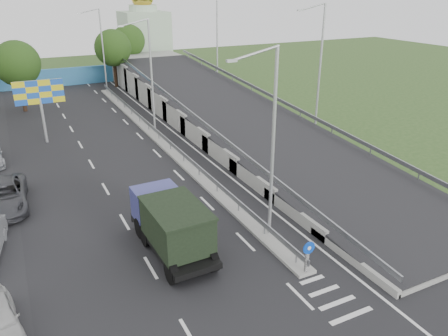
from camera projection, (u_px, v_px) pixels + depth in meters
ground at (336, 302)px, 19.10m from camera, size 160.00×160.00×0.00m
road_surface at (139, 161)px, 34.38m from camera, size 26.00×90.00×0.04m
median at (159, 140)px, 38.88m from camera, size 1.00×44.00×0.20m
overpass_ramp at (234, 112)px, 41.32m from camera, size 10.00×50.00×3.50m
median_guardrail at (159, 133)px, 38.63m from camera, size 0.09×44.00×0.71m
sign_bollard at (307, 257)px, 20.50m from camera, size 0.64×0.23×1.67m
lamp_post_near at (270, 137)px, 21.85m from camera, size 2.74×0.18×10.08m
lamp_post_mid at (149, 72)px, 38.37m from camera, size 2.74×0.18×10.08m
lamp_post_far at (101, 46)px, 54.89m from camera, size 2.74×0.18×10.08m
blue_wall at (65, 77)px, 59.93m from camera, size 30.00×0.50×2.40m
church at (145, 35)px, 70.70m from camera, size 7.00×7.00×13.80m
billboard at (40, 96)px, 36.91m from camera, size 4.00×0.24×5.50m
tree_left_mid at (17, 64)px, 46.02m from camera, size 4.80×4.80×7.60m
tree_median_far at (113, 48)px, 57.56m from camera, size 4.80×4.80×7.60m
tree_ramp_far at (129, 41)px, 64.98m from camera, size 4.80×4.80×7.60m
dump_truck at (171, 223)px, 22.27m from camera, size 2.71×6.68×2.92m
parked_car_c at (3, 196)px, 26.90m from camera, size 2.98×5.99×1.63m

